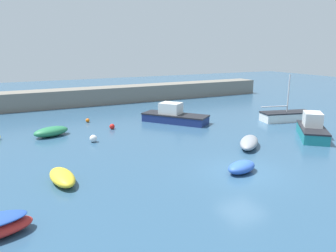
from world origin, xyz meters
name	(u,v)px	position (x,y,z in m)	size (l,w,h in m)	color
ground_plane	(243,174)	(0.00, 0.00, -0.10)	(120.00, 120.00, 0.20)	#2D5170
harbor_breakwater	(106,95)	(0.00, 26.71, 1.02)	(45.64, 3.11, 2.04)	slate
motorboat_with_cabin	(312,129)	(9.71, 3.39, 0.70)	(4.57, 4.81, 1.98)	teal
motorboat_grey_hull	(174,116)	(2.51, 13.11, 0.63)	(5.46, 6.29, 1.86)	navy
rowboat_white_midwater	(62,177)	(-9.50, 3.17, 0.33)	(1.38, 2.86, 0.65)	yellow
sailboat_short_mast	(286,116)	(12.49, 8.64, 0.48)	(5.34, 2.95, 4.51)	white
rowboat_blue_near	(51,132)	(-8.64, 13.22, 0.38)	(3.15, 2.27, 0.76)	#287A4C
open_tender_yellow	(249,142)	(3.54, 3.63, 0.36)	(3.29, 3.22, 0.72)	gray
dinghy_near_pier	(242,167)	(-0.11, 0.02, 0.33)	(2.26, 1.63, 0.66)	#2D56B7
mooring_buoy_red	(112,127)	(-3.57, 13.23, 0.23)	(0.46, 0.46, 0.46)	red
mooring_buoy_orange	(88,120)	(-4.83, 16.88, 0.19)	(0.37, 0.37, 0.37)	orange
mooring_buoy_white	(93,139)	(-6.07, 9.99, 0.28)	(0.56, 0.56, 0.56)	white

